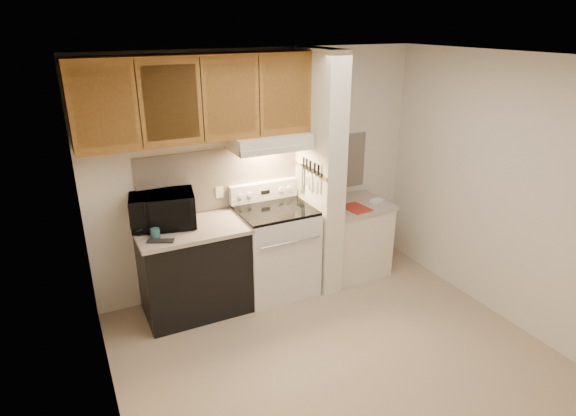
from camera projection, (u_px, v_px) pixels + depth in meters
floor at (330, 350)px, 4.29m from camera, size 3.60×3.60×0.00m
ceiling at (342, 58)px, 3.38m from camera, size 3.60×3.60×0.00m
wall_back at (261, 171)px, 5.09m from camera, size 3.60×2.50×0.02m
wall_left at (96, 269)px, 3.09m from camera, size 0.02×3.00×2.50m
wall_right at (497, 188)px, 4.57m from camera, size 0.02×3.00×2.50m
backsplash at (262, 173)px, 5.08m from camera, size 2.60×0.02×0.63m
range_body at (276, 252)px, 5.09m from camera, size 0.76×0.65×0.92m
oven_window at (289, 261)px, 4.81m from camera, size 0.50×0.01×0.30m
oven_handle at (291, 242)px, 4.70m from camera, size 0.65×0.02×0.02m
cooktop at (275, 210)px, 4.91m from camera, size 0.74×0.64×0.03m
range_backguard at (264, 191)px, 5.11m from camera, size 0.76×0.08×0.20m
range_display at (265, 192)px, 5.07m from camera, size 0.10×0.01×0.04m
range_knob_left_outer at (241, 196)px, 4.96m from camera, size 0.05×0.02×0.05m
range_knob_left_inner at (250, 195)px, 5.00m from camera, size 0.05×0.02×0.05m
range_knob_right_inner at (281, 190)px, 5.15m from camera, size 0.05×0.02×0.05m
range_knob_right_outer at (289, 188)px, 5.19m from camera, size 0.05×0.02×0.05m
dishwasher_front at (194, 271)px, 4.74m from camera, size 1.00×0.63×0.87m
left_countertop at (191, 229)px, 4.58m from camera, size 1.04×0.67×0.04m
spoon_rest at (161, 241)px, 4.26m from camera, size 0.24×0.17×0.02m
teal_jar at (155, 233)px, 4.32m from camera, size 0.10×0.10×0.09m
outlet at (219, 192)px, 4.92m from camera, size 0.08×0.01×0.12m
microwave at (163, 210)px, 4.54m from camera, size 0.66×0.50×0.33m
partition_pillar at (319, 174)px, 5.00m from camera, size 0.22×0.70×2.50m
pillar_trim at (310, 171)px, 4.94m from camera, size 0.01×0.70×0.04m
knife_strip at (312, 170)px, 4.89m from camera, size 0.02×0.42×0.04m
knife_blade_a at (318, 184)px, 4.78m from camera, size 0.01×0.03×0.16m
knife_handle_a at (319, 170)px, 4.73m from camera, size 0.02×0.02×0.10m
knife_blade_b at (314, 183)px, 4.85m from camera, size 0.01×0.04×0.18m
knife_handle_b at (315, 168)px, 4.79m from camera, size 0.02×0.02×0.10m
knife_blade_c at (310, 181)px, 4.93m from camera, size 0.01×0.04×0.20m
knife_handle_c at (311, 166)px, 4.87m from camera, size 0.02×0.02×0.10m
knife_blade_d at (307, 178)px, 4.98m from camera, size 0.01×0.04×0.16m
knife_handle_d at (307, 164)px, 4.93m from camera, size 0.02×0.02×0.10m
knife_blade_e at (303, 176)px, 5.06m from camera, size 0.01×0.04×0.18m
knife_handle_e at (304, 162)px, 4.99m from camera, size 0.02×0.02×0.10m
oven_mitt at (301, 178)px, 5.12m from camera, size 0.03×0.11×0.27m
right_cab_base at (353, 239)px, 5.50m from camera, size 0.70×0.60×0.81m
right_countertop at (355, 205)px, 5.35m from camera, size 0.74×0.64×0.04m
red_folder at (356, 208)px, 5.18m from camera, size 0.26×0.33×0.01m
white_box at (376, 201)px, 5.34m from camera, size 0.15×0.12×0.04m
range_hood at (269, 141)px, 4.77m from camera, size 0.78×0.44×0.15m
hood_lip at (278, 150)px, 4.61m from camera, size 0.78×0.04×0.06m
upper_cabinets at (197, 98)px, 4.35m from camera, size 2.18×0.33×0.77m
cab_door_a at (104, 108)px, 3.88m from camera, size 0.46×0.01×0.63m
cab_gap_a at (139, 105)px, 3.99m from camera, size 0.01×0.01×0.73m
cab_door_b at (171, 103)px, 4.11m from camera, size 0.46×0.01×0.63m
cab_gap_b at (202, 101)px, 4.22m from camera, size 0.01×0.01×0.73m
cab_door_c at (231, 99)px, 4.33m from camera, size 0.46×0.01×0.63m
cab_gap_c at (259, 97)px, 4.44m from camera, size 0.01×0.01×0.73m
cab_door_d at (286, 95)px, 4.55m from camera, size 0.46×0.01×0.63m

